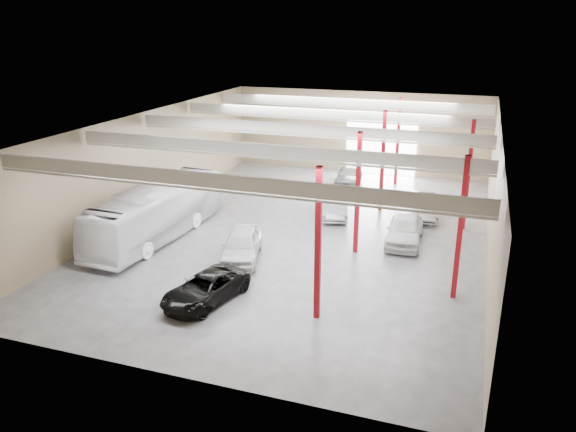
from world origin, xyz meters
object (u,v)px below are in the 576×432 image
Objects in this scene: black_sedan at (205,289)px; car_right_near at (423,206)px; car_row_c at (349,175)px; car_right_far at (405,229)px; car_row_b at (334,205)px; coach_bus at (158,212)px; car_row_a at (241,245)px.

car_right_near is (8.40, 15.82, 0.09)m from black_sedan.
car_row_c is (1.75, 22.28, 0.03)m from black_sedan.
car_right_far is at bearing -106.62° from car_right_near.
car_row_b is at bearing -89.90° from car_row_c.
car_row_a is (6.12, -1.42, -0.80)m from coach_bus.
car_row_b is 0.92× the size of car_right_far.
car_right_near is (8.80, 10.62, -0.08)m from car_row_a.
car_right_far is at bearing -49.66° from car_row_b.
car_row_a is 13.79m from car_right_near.
coach_bus is 14.94m from car_right_far.
car_right_far is (-0.55, -5.20, 0.10)m from car_right_near.
black_sedan is 17.91m from car_right_near.
car_row_a is at bearing 107.16° from black_sedan.
black_sedan is at bearing -116.71° from car_row_b.
black_sedan is at bearing -129.36° from car_right_far.
car_right_far reaches higher than car_row_a.
coach_bus is 17.55m from car_right_near.
coach_bus reaches higher than car_row_a.
black_sedan is at bearing -128.58° from car_right_near.
coach_bus is 2.39× the size of car_row_a.
black_sedan is (6.52, -6.62, -0.97)m from coach_bus.
car_row_b is (9.16, 7.46, -0.87)m from coach_bus.
car_row_c is at bearing 114.75° from car_right_far.
car_row_a is at bearing -140.28° from car_right_near.
car_row_c is at bearing 125.21° from car_right_near.
car_row_a is 9.88m from car_right_far.
car_right_far reaches higher than black_sedan.
car_right_near reaches higher than black_sedan.
coach_bus is 2.33× the size of car_right_far.
car_row_c is at bearing 80.10° from car_row_b.
car_right_far is at bearing 66.24° from black_sedan.
car_row_c is 1.04× the size of car_right_near.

